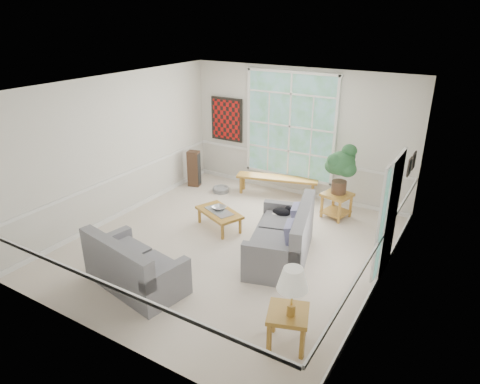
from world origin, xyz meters
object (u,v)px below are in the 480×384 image
Objects in this scene: loveseat_right at (281,233)px; coffee_table at (219,220)px; loveseat_front at (135,260)px; end_table at (336,205)px; side_table at (287,328)px.

coffee_table is at bearing 150.25° from loveseat_right.
loveseat_right reaches higher than loveseat_front.
loveseat_right is at bearing 60.61° from loveseat_front.
loveseat_right is 3.40× the size of end_table.
loveseat_right is 2.22m from side_table.
end_table is at bearing 74.98° from loveseat_front.
coffee_table is (-1.57, 0.39, -0.32)m from loveseat_right.
end_table is at bearing 66.03° from coffee_table.
loveseat_right is 2.53m from loveseat_front.
loveseat_front is at bearing -145.33° from loveseat_right.
coffee_table is 1.84× the size of end_table.
end_table is 1.02× the size of side_table.
loveseat_front is at bearing -115.26° from end_table.
loveseat_right is 1.65m from coffee_table.
side_table reaches higher than coffee_table.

